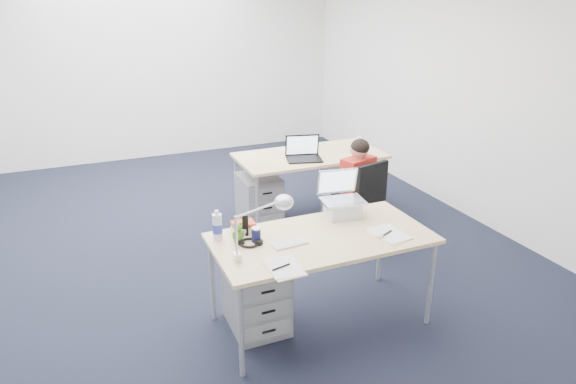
{
  "coord_description": "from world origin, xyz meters",
  "views": [
    {
      "loc": [
        -1.01,
        -4.39,
        2.39
      ],
      "look_at": [
        0.53,
        -0.75,
        0.85
      ],
      "focal_mm": 32.0,
      "sensor_mm": 36.0,
      "label": 1
    }
  ],
  "objects": [
    {
      "name": "floor",
      "position": [
        0.0,
        0.0,
        0.0
      ],
      "size": [
        7.0,
        7.0,
        0.0
      ],
      "primitive_type": "plane",
      "color": "black",
      "rests_on": "ground"
    },
    {
      "name": "room",
      "position": [
        0.0,
        0.0,
        1.71
      ],
      "size": [
        6.02,
        7.02,
        2.8
      ],
      "color": "silver",
      "rests_on": "ground"
    },
    {
      "name": "desk_near",
      "position": [
        0.53,
        -1.39,
        0.68
      ],
      "size": [
        1.6,
        0.8,
        0.73
      ],
      "color": "#D8B27C",
      "rests_on": "ground"
    },
    {
      "name": "desk_far",
      "position": [
        1.32,
        0.49,
        0.68
      ],
      "size": [
        1.6,
        0.8,
        0.73
      ],
      "color": "#D8B27C",
      "rests_on": "ground"
    },
    {
      "name": "office_chair",
      "position": [
        1.45,
        -0.36,
        0.26
      ],
      "size": [
        0.69,
        0.69,
        0.91
      ],
      "rotation": [
        0.0,
        0.0,
        0.24
      ],
      "color": "black",
      "rests_on": "ground"
    },
    {
      "name": "seated_person",
      "position": [
        1.42,
        -0.21,
        0.55
      ],
      "size": [
        0.46,
        0.65,
        1.09
      ],
      "rotation": [
        0.0,
        0.0,
        0.31
      ],
      "color": "red",
      "rests_on": "ground"
    },
    {
      "name": "drawer_pedestal_near",
      "position": [
        0.06,
        -1.25,
        0.28
      ],
      "size": [
        0.4,
        0.5,
        0.55
      ],
      "primitive_type": "cube",
      "color": "gray",
      "rests_on": "ground"
    },
    {
      "name": "drawer_pedestal_far",
      "position": [
        0.72,
        0.51,
        0.28
      ],
      "size": [
        0.4,
        0.5,
        0.55
      ],
      "primitive_type": "cube",
      "color": "gray",
      "rests_on": "ground"
    },
    {
      "name": "silver_laptop",
      "position": [
        0.85,
        -1.11,
        0.91
      ],
      "size": [
        0.36,
        0.3,
        0.35
      ],
      "primitive_type": null,
      "rotation": [
        0.0,
        0.0,
        -0.13
      ],
      "color": "silver",
      "rests_on": "desk_near"
    },
    {
      "name": "wireless_keyboard",
      "position": [
        0.27,
        -1.41,
        0.74
      ],
      "size": [
        0.26,
        0.13,
        0.01
      ],
      "primitive_type": "cube",
      "rotation": [
        0.0,
        0.0,
        0.08
      ],
      "color": "white",
      "rests_on": "desk_near"
    },
    {
      "name": "computer_mouse",
      "position": [
        0.91,
        -1.56,
        0.75
      ],
      "size": [
        0.08,
        0.1,
        0.03
      ],
      "primitive_type": "ellipsoid",
      "rotation": [
        0.0,
        0.0,
        -0.2
      ],
      "color": "white",
      "rests_on": "desk_near"
    },
    {
      "name": "headphones",
      "position": [
        0.01,
        -1.29,
        0.75
      ],
      "size": [
        0.24,
        0.22,
        0.03
      ],
      "primitive_type": null,
      "rotation": [
        0.0,
        0.0,
        -0.44
      ],
      "color": "black",
      "rests_on": "desk_near"
    },
    {
      "name": "can_koozie",
      "position": [
        0.07,
        -1.27,
        0.78
      ],
      "size": [
        0.08,
        0.08,
        0.11
      ],
      "primitive_type": "cylinder",
      "rotation": [
        0.0,
        0.0,
        0.19
      ],
      "color": "#151642",
      "rests_on": "desk_near"
    },
    {
      "name": "water_bottle",
      "position": [
        -0.18,
        -1.14,
        0.84
      ],
      "size": [
        0.08,
        0.08,
        0.23
      ],
      "primitive_type": "cylinder",
      "rotation": [
        0.0,
        0.0,
        0.14
      ],
      "color": "silver",
      "rests_on": "desk_near"
    },
    {
      "name": "bear_figurine",
      "position": [
        -0.06,
        -1.24,
        0.81
      ],
      "size": [
        0.09,
        0.07,
        0.16
      ],
      "primitive_type": null,
      "rotation": [
        0.0,
        0.0,
        -0.08
      ],
      "color": "#2D6C1D",
      "rests_on": "desk_near"
    },
    {
      "name": "book_stack",
      "position": [
        0.03,
        -1.09,
        0.77
      ],
      "size": [
        0.21,
        0.18,
        0.08
      ],
      "primitive_type": "cube",
      "rotation": [
        0.0,
        0.0,
        -0.3
      ],
      "color": "silver",
      "rests_on": "desk_near"
    },
    {
      "name": "cordless_phone",
      "position": [
        0.03,
        -1.15,
        0.81
      ],
      "size": [
        0.05,
        0.04,
        0.16
      ],
      "primitive_type": "cube",
      "rotation": [
        0.0,
        0.0,
        -0.39
      ],
      "color": "black",
      "rests_on": "desk_near"
    },
    {
      "name": "papers_left",
      "position": [
        0.1,
        -1.71,
        0.73
      ],
      "size": [
        0.22,
        0.3,
        0.01
      ],
      "primitive_type": "cube",
      "rotation": [
        0.0,
        0.0,
        -0.06
      ],
      "color": "#FAE390",
      "rests_on": "desk_near"
    },
    {
      "name": "papers_right",
      "position": [
        0.99,
        -1.56,
        0.73
      ],
      "size": [
        0.25,
        0.32,
        0.01
      ],
      "primitive_type": "cube",
      "rotation": [
        0.0,
        0.0,
        0.13
      ],
      "color": "#FAE390",
      "rests_on": "desk_near"
    },
    {
      "name": "sunglasses",
      "position": [
        0.82,
        -1.17,
        0.74
      ],
      "size": [
        0.1,
        0.06,
        0.02
      ],
      "primitive_type": null,
      "rotation": [
        0.0,
        0.0,
        -0.11
      ],
      "color": "black",
      "rests_on": "desk_near"
    },
    {
      "name": "desk_lamp",
      "position": [
        -0.01,
        -1.48,
        0.95
      ],
      "size": [
        0.4,
        0.22,
        0.43
      ],
      "primitive_type": null,
      "rotation": [
        0.0,
        0.0,
        -0.23
      ],
      "color": "silver",
      "rests_on": "desk_near"
    },
    {
      "name": "dark_laptop",
      "position": [
        1.18,
        0.32,
        0.86
      ],
      "size": [
        0.44,
        0.43,
        0.27
      ],
      "primitive_type": null,
      "rotation": [
        0.0,
        0.0,
        -0.25
      ],
      "color": "black",
      "rests_on": "desk_far"
    },
    {
      "name": "far_cup",
      "position": [
        2.02,
        0.63,
        0.77
      ],
      "size": [
        0.07,
        0.07,
        0.09
      ],
      "primitive_type": "cylinder",
      "rotation": [
        0.0,
        0.0,
        -0.08
      ],
      "color": "white",
      "rests_on": "desk_far"
    },
    {
      "name": "far_papers",
      "position": [
        1.19,
        0.68,
        0.73
      ],
      "size": [
        0.21,
        0.28,
        0.01
      ],
      "primitive_type": "cube",
      "rotation": [
        0.0,
        0.0,
        0.05
      ],
      "color": "white",
      "rests_on": "desk_far"
    }
  ]
}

